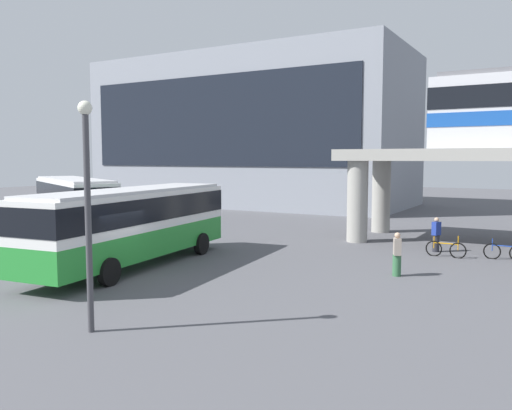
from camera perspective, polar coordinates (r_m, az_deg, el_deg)
The scene contains 9 objects.
ground_plane at distance 28.17m, azimuth -0.89°, elevation -4.02°, with size 120.00×120.00×0.00m, color #515156.
station_building at distance 52.47m, azimuth -0.22°, elevation 7.90°, with size 29.97×14.42×14.07m.
bus_main at distance 22.11m, azimuth -13.28°, elevation -1.46°, with size 3.79×11.26×3.22m.
bus_secondary at distance 34.77m, azimuth -19.21°, elevation 0.73°, with size 10.95×7.41×3.22m.
bicycle_orange at distance 25.29m, azimuth 19.96°, elevation -4.55°, with size 1.79×0.11×1.04m.
bicycle_blue at distance 25.57m, azimuth 25.48°, elevation -4.64°, with size 1.79×0.08×1.04m.
pedestrian_waiting_near_stop at distance 26.51m, azimuth 19.02°, elevation -3.18°, with size 0.40×0.47×1.66m.
pedestrian_at_kerb at distance 20.64m, azimuth 15.10°, elevation -5.34°, with size 0.39×0.47×1.67m.
lamp_post at distance 13.86m, azimuth -17.87°, elevation 0.90°, with size 0.36×0.36×5.89m.
Camera 1 is at (14.24, -13.89, 4.45)m, focal length 36.74 mm.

